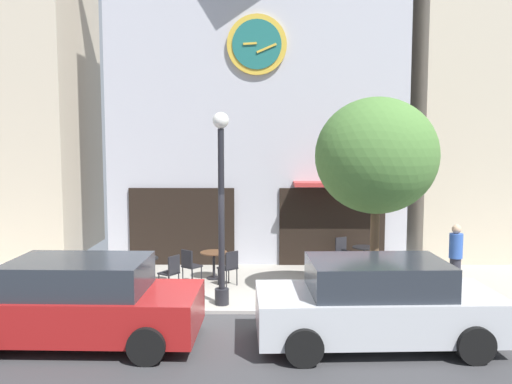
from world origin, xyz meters
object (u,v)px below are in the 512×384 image
object	(u,v)px
cafe_chair_facing_street	(343,250)
cafe_table_rightmost	(144,266)
cafe_table_leftmost	(319,271)
cafe_chair_outer	(171,270)
parked_car_red	(80,302)
cafe_table_center_left	(364,256)
parked_car_silver	(376,303)
cafe_chair_corner	(109,267)
pedestrian_blue	(456,257)
cafe_table_near_curb	(214,259)
cafe_chair_right_end	(230,265)
street_lamp	(221,208)
cafe_chair_left_end	(190,264)
cafe_chair_near_tree	(344,265)
street_tree	(376,156)
cafe_chair_under_awning	(351,273)

from	to	relation	value
cafe_chair_facing_street	cafe_table_rightmost	bearing A→B (deg)	-158.50
cafe_table_leftmost	cafe_table_rightmost	bearing A→B (deg)	176.95
cafe_table_leftmost	cafe_chair_facing_street	bearing A→B (deg)	67.74
cafe_chair_outer	parked_car_red	size ratio (longest dim) A/B	0.21
cafe_table_center_left	parked_car_silver	size ratio (longest dim) A/B	0.18
cafe_chair_corner	cafe_chair_outer	distance (m)	1.65
pedestrian_blue	cafe_table_near_curb	bearing A→B (deg)	168.45
cafe_table_rightmost	pedestrian_blue	world-z (taller)	pedestrian_blue
cafe_chair_right_end	cafe_chair_outer	xyz separation A→B (m)	(-1.40, -0.52, 0.00)
street_lamp	cafe_chair_left_end	world-z (taller)	street_lamp
cafe_chair_left_end	cafe_chair_corner	bearing A→B (deg)	-169.85
pedestrian_blue	parked_car_silver	xyz separation A→B (m)	(-2.64, -3.33, -0.10)
cafe_table_near_curb	cafe_table_leftmost	bearing A→B (deg)	-23.11
cafe_table_leftmost	street_lamp	bearing A→B (deg)	-154.45
cafe_chair_near_tree	cafe_table_near_curb	bearing A→B (deg)	169.49
street_lamp	cafe_chair_facing_street	xyz separation A→B (m)	(3.25, 3.42, -1.66)
parked_car_silver	cafe_chair_left_end	bearing A→B (deg)	134.34
street_tree	cafe_chair_under_awning	bearing A→B (deg)	113.99
cafe_table_center_left	street_tree	bearing A→B (deg)	-96.72
cafe_table_leftmost	parked_car_red	distance (m)	5.81
street_lamp	cafe_table_center_left	world-z (taller)	street_lamp
cafe_table_rightmost	cafe_chair_left_end	bearing A→B (deg)	18.65
cafe_table_rightmost	cafe_table_leftmost	distance (m)	4.36
cafe_chair_near_tree	parked_car_silver	world-z (taller)	parked_car_silver
parked_car_red	cafe_table_rightmost	bearing A→B (deg)	84.69
street_tree	cafe_chair_left_end	size ratio (longest dim) A/B	5.14
cafe_chair_left_end	cafe_chair_corner	xyz separation A→B (m)	(-1.97, -0.35, 0.00)
cafe_table_leftmost	pedestrian_blue	world-z (taller)	pedestrian_blue
cafe_chair_outer	cafe_chair_corner	bearing A→B (deg)	168.16
cafe_chair_left_end	cafe_chair_under_awning	distance (m)	4.09
cafe_chair_left_end	cafe_chair_outer	bearing A→B (deg)	-117.46
street_lamp	pedestrian_blue	size ratio (longest dim) A/B	2.58
cafe_chair_left_end	parked_car_red	distance (m)	4.27
cafe_table_rightmost	parked_car_silver	distance (m)	6.21
cafe_table_rightmost	cafe_table_center_left	xyz separation A→B (m)	(5.79, 1.43, -0.03)
cafe_table_rightmost	cafe_chair_facing_street	distance (m)	5.70
pedestrian_blue	parked_car_silver	bearing A→B (deg)	-128.37
cafe_table_center_left	cafe_chair_facing_street	bearing A→B (deg)	126.00
street_tree	cafe_chair_left_end	distance (m)	5.48
cafe_chair_corner	cafe_chair_near_tree	bearing A→B (deg)	2.61
cafe_chair_near_tree	parked_car_silver	size ratio (longest dim) A/B	0.21
street_lamp	cafe_chair_corner	xyz separation A→B (m)	(-2.93, 1.35, -1.66)
cafe_table_rightmost	pedestrian_blue	distance (m)	7.67
cafe_table_center_left	cafe_chair_under_awning	bearing A→B (deg)	-109.52
cafe_table_rightmost	cafe_chair_near_tree	distance (m)	5.06
cafe_table_leftmost	cafe_chair_near_tree	world-z (taller)	cafe_chair_near_tree
cafe_chair_right_end	cafe_table_near_curb	bearing A→B (deg)	123.08
cafe_chair_corner	cafe_chair_near_tree	xyz separation A→B (m)	(5.93, 0.27, 0.00)
cafe_chair_outer	parked_car_silver	bearing A→B (deg)	-37.81
street_tree	street_lamp	bearing A→B (deg)	178.71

